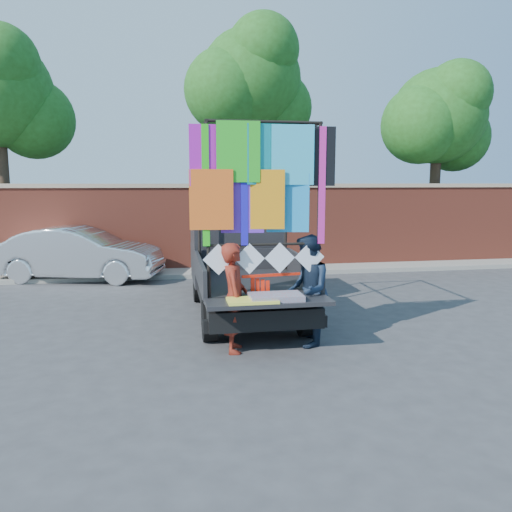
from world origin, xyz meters
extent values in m
plane|color=#38383A|center=(0.00, 0.00, 0.00)|extent=(90.00, 90.00, 0.00)
cube|color=#9C402D|center=(0.00, 7.00, 1.25)|extent=(30.00, 0.35, 2.50)
cube|color=tan|center=(0.00, 7.00, 2.55)|extent=(30.00, 0.45, 0.12)
cube|color=gray|center=(0.00, 6.30, 0.06)|extent=(30.00, 1.20, 0.12)
cylinder|color=#38281C|center=(-6.50, 8.20, 2.45)|extent=(0.36, 0.36, 4.90)
sphere|color=#215117|center=(-5.60, 8.60, 4.55)|extent=(2.40, 2.40, 2.40)
cylinder|color=#38281C|center=(1.00, 8.20, 2.73)|extent=(0.36, 0.36, 5.46)
sphere|color=#215117|center=(1.00, 8.20, 5.85)|extent=(3.20, 3.20, 3.20)
sphere|color=#215117|center=(1.90, 8.60, 5.07)|extent=(2.40, 2.40, 2.40)
sphere|color=#215117|center=(0.20, 7.90, 5.46)|extent=(2.60, 2.60, 2.60)
sphere|color=#215117|center=(1.30, 7.60, 6.63)|extent=(2.20, 2.20, 2.20)
cylinder|color=#38281C|center=(7.50, 8.20, 2.27)|extent=(0.36, 0.36, 4.55)
sphere|color=#215117|center=(7.50, 8.20, 4.88)|extent=(3.20, 3.20, 3.20)
sphere|color=#215117|center=(8.40, 8.60, 4.23)|extent=(2.40, 2.40, 2.40)
sphere|color=#215117|center=(6.70, 7.90, 4.55)|extent=(2.60, 2.60, 2.60)
sphere|color=#215117|center=(7.80, 7.60, 5.52)|extent=(2.20, 2.20, 2.20)
cylinder|color=black|center=(-1.02, 3.02, 0.35)|extent=(0.23, 0.70, 0.70)
cylinder|color=black|center=(-1.02, 0.14, 0.35)|extent=(0.23, 0.70, 0.70)
cylinder|color=black|center=(0.64, 3.02, 0.35)|extent=(0.23, 0.70, 0.70)
cylinder|color=black|center=(0.64, 0.14, 0.35)|extent=(0.23, 0.70, 0.70)
cube|color=black|center=(-0.19, 1.53, 0.53)|extent=(1.81, 4.47, 0.32)
cube|color=black|center=(-0.19, 0.73, 0.83)|extent=(1.92, 2.45, 0.11)
cube|color=black|center=(-1.13, 0.73, 1.07)|extent=(0.06, 2.45, 0.48)
cube|color=black|center=(0.75, 0.73, 1.07)|extent=(0.06, 2.45, 0.48)
cube|color=black|center=(-0.19, 1.93, 1.07)|extent=(1.92, 0.06, 0.48)
cube|color=black|center=(-0.19, 2.97, 1.12)|extent=(1.92, 1.70, 1.33)
cube|color=#8C9EAD|center=(-0.19, 2.49, 1.54)|extent=(1.70, 0.06, 0.59)
cube|color=#8C9EAD|center=(-0.19, 3.77, 1.33)|extent=(1.70, 0.11, 0.75)
cube|color=black|center=(-0.19, 4.14, 0.85)|extent=(1.86, 0.96, 0.59)
cube|color=black|center=(-0.19, -0.76, 0.85)|extent=(1.92, 0.59, 0.06)
cube|color=black|center=(-0.19, -0.52, 0.45)|extent=(1.97, 0.16, 0.19)
cylinder|color=black|center=(-1.07, -0.39, 2.22)|extent=(0.05, 0.05, 2.66)
cylinder|color=black|center=(-1.07, 1.85, 2.22)|extent=(0.05, 0.05, 2.66)
cylinder|color=black|center=(0.68, -0.39, 2.22)|extent=(0.05, 0.05, 2.66)
cylinder|color=black|center=(0.68, 1.85, 2.22)|extent=(0.05, 0.05, 2.66)
cylinder|color=black|center=(-0.19, -0.39, 3.55)|extent=(1.81, 0.05, 0.05)
cylinder|color=black|center=(-0.19, 1.85, 3.55)|extent=(1.81, 0.05, 0.05)
cylinder|color=black|center=(-1.07, 0.73, 3.55)|extent=(0.05, 2.29, 0.05)
cylinder|color=black|center=(0.68, 0.73, 3.55)|extent=(0.05, 2.29, 0.05)
cylinder|color=black|center=(-0.19, -0.39, 1.68)|extent=(1.81, 0.04, 0.04)
cube|color=#C415C3|center=(-0.99, -0.41, 3.07)|extent=(0.66, 0.02, 0.91)
cube|color=green|center=(-0.59, -0.45, 3.07)|extent=(0.66, 0.02, 0.91)
cube|color=#0A8D99|center=(-0.19, -0.41, 3.07)|extent=(0.66, 0.02, 0.91)
cube|color=#30BAE6|center=(0.21, -0.45, 3.07)|extent=(0.66, 0.02, 0.91)
cube|color=black|center=(0.61, -0.41, 3.07)|extent=(0.66, 0.02, 0.91)
cube|color=#E15B1A|center=(-0.99, -0.45, 2.38)|extent=(0.66, 0.02, 0.91)
cube|color=#6028C9|center=(-0.59, -0.41, 2.38)|extent=(0.66, 0.02, 0.91)
cube|color=orange|center=(-0.19, -0.45, 2.38)|extent=(0.66, 0.02, 0.91)
cube|color=#1992E2|center=(0.21, -0.41, 2.38)|extent=(0.66, 0.02, 0.91)
cube|color=#25C518|center=(-1.10, -0.43, 2.59)|extent=(0.11, 0.01, 1.81)
cube|color=#E0259E|center=(0.71, -0.43, 2.59)|extent=(0.11, 0.01, 1.81)
cube|color=#1D17D6|center=(-0.51, -0.43, 2.59)|extent=(0.11, 0.01, 1.81)
cube|color=white|center=(-0.92, -0.42, 1.47)|extent=(0.48, 0.01, 0.48)
cube|color=white|center=(-0.43, -0.42, 1.47)|extent=(0.48, 0.01, 0.48)
cube|color=white|center=(0.05, -0.42, 1.47)|extent=(0.48, 0.01, 0.48)
cube|color=white|center=(0.53, -0.42, 1.47)|extent=(0.48, 0.01, 0.48)
cube|color=red|center=(-0.09, -0.76, 0.93)|extent=(0.80, 0.48, 0.09)
cube|color=#EBEC4A|center=(-0.46, -0.84, 0.91)|extent=(0.75, 0.43, 0.04)
imported|color=silver|center=(-4.07, 6.08, 0.73)|extent=(4.64, 2.56, 1.45)
imported|color=maroon|center=(-0.68, -0.43, 0.86)|extent=(0.47, 0.67, 1.72)
imported|color=#162438|center=(0.53, -0.32, 0.91)|extent=(0.87, 1.01, 1.81)
cube|color=red|center=(-0.08, -0.37, 1.19)|extent=(0.97, 0.17, 0.04)
cube|color=red|center=(-0.38, -0.39, 0.89)|extent=(0.06, 0.02, 0.56)
cube|color=red|center=(-0.30, -0.39, 0.87)|extent=(0.06, 0.02, 0.56)
cube|color=red|center=(-0.22, -0.39, 0.85)|extent=(0.06, 0.02, 0.56)
cube|color=red|center=(-0.14, -0.39, 0.83)|extent=(0.06, 0.02, 0.56)
camera|label=1|loc=(-1.66, -7.97, 2.64)|focal=35.00mm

